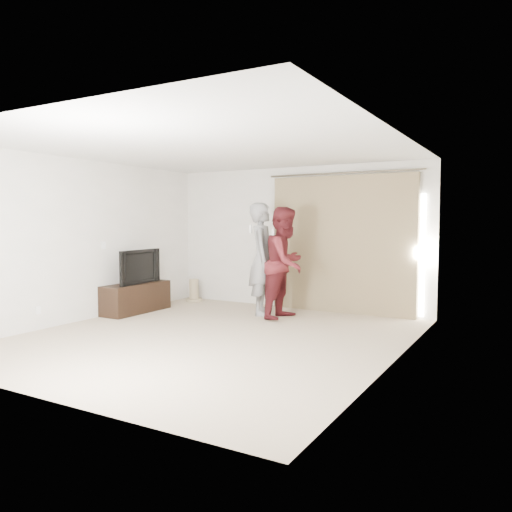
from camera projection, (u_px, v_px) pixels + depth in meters
The scene contains 10 objects.
floor at pixel (212, 337), 6.91m from camera, with size 5.50×5.50×0.00m, color #C6AD95.
wall_back at pixel (297, 238), 9.21m from camera, with size 5.00×0.04×2.60m, color silver.
wall_left at pixel (84, 240), 8.05m from camera, with size 0.04×5.50×2.60m.
ceiling at pixel (211, 148), 6.73m from camera, with size 5.00×5.50×0.01m, color silver.
curtain at pixel (342, 244), 8.70m from camera, with size 2.80×0.11×2.46m.
tv_console at pixel (136, 298), 8.81m from camera, with size 0.46×1.33×0.51m, color black.
tv at pixel (136, 266), 8.77m from camera, with size 1.04×0.14×0.60m, color black.
scratching_post at pixel (194, 292), 10.01m from camera, with size 0.34×0.34×0.45m.
person_man at pixel (263, 259), 8.56m from camera, with size 0.70×0.83×1.92m.
person_woman at pixel (286, 263), 8.23m from camera, with size 0.73×0.92×1.84m.
Camera 1 is at (3.89, -5.63, 1.61)m, focal length 35.00 mm.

